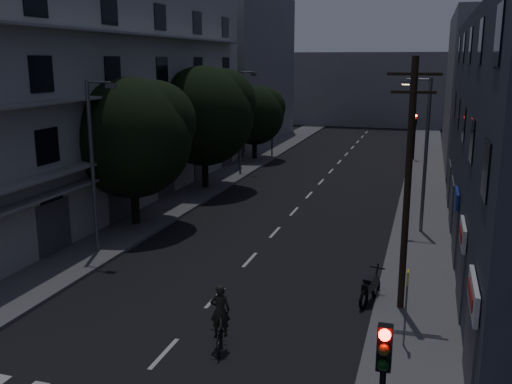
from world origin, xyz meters
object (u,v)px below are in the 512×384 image
Objects in this scene: traffic_signal_near at (382,383)px; utility_pole at (408,182)px; bus_stop_sign at (407,294)px; motorcycle at (370,289)px; cyclist at (220,327)px.

utility_pole is (-0.05, 10.28, 1.77)m from traffic_signal_near.
traffic_signal_near is 7.41m from bus_stop_sign.
bus_stop_sign is (0.21, 7.31, -1.21)m from traffic_signal_near.
cyclist is (-4.19, -5.06, 0.21)m from motorcycle.
utility_pole is 4.51m from motorcycle.
cyclist is (-5.35, -4.58, -4.13)m from utility_pole.
motorcycle is at bearing 33.49° from cyclist.
traffic_signal_near is 2.00× the size of motorcycle.
cyclist is at bearing -115.21° from motorcycle.
bus_stop_sign is at bearing 88.36° from traffic_signal_near.
utility_pole reaches higher than bus_stop_sign.
motorcycle is at bearing 157.85° from utility_pole.
utility_pole reaches higher than motorcycle.
bus_stop_sign reaches higher than motorcycle.
traffic_signal_near reaches higher than motorcycle.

